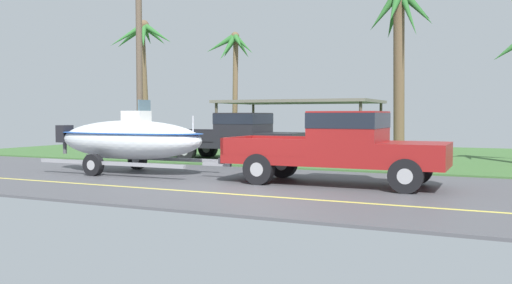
{
  "coord_description": "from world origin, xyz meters",
  "views": [
    {
      "loc": [
        5.49,
        -12.56,
        1.79
      ],
      "look_at": [
        -0.93,
        1.44,
        1.01
      ],
      "focal_mm": 37.74,
      "sensor_mm": 36.0,
      "label": 1
    }
  ],
  "objects_px": {
    "palm_tree_near_right": "(143,50)",
    "utility_pole": "(139,55)",
    "pickup_truck_towing": "(348,144)",
    "carport_awning": "(300,103)",
    "boat_on_trailer": "(129,139)",
    "parked_pickup_background": "(243,134)",
    "palm_tree_far_left": "(399,29)",
    "palm_tree_near_left": "(233,56)"
  },
  "relations": [
    {
      "from": "carport_awning",
      "to": "pickup_truck_towing",
      "type": "bearing_deg",
      "value": -64.79
    },
    {
      "from": "boat_on_trailer",
      "to": "parked_pickup_background",
      "type": "bearing_deg",
      "value": 75.98
    },
    {
      "from": "parked_pickup_background",
      "to": "pickup_truck_towing",
      "type": "bearing_deg",
      "value": -43.54
    },
    {
      "from": "pickup_truck_towing",
      "to": "carport_awning",
      "type": "bearing_deg",
      "value": 115.21
    },
    {
      "from": "parked_pickup_background",
      "to": "palm_tree_far_left",
      "type": "distance_m",
      "value": 6.91
    },
    {
      "from": "palm_tree_near_left",
      "to": "boat_on_trailer",
      "type": "bearing_deg",
      "value": -76.14
    },
    {
      "from": "utility_pole",
      "to": "boat_on_trailer",
      "type": "bearing_deg",
      "value": -57.37
    },
    {
      "from": "pickup_truck_towing",
      "to": "palm_tree_far_left",
      "type": "bearing_deg",
      "value": 86.64
    },
    {
      "from": "pickup_truck_towing",
      "to": "carport_awning",
      "type": "height_order",
      "value": "carport_awning"
    },
    {
      "from": "palm_tree_near_left",
      "to": "palm_tree_far_left",
      "type": "relative_size",
      "value": 1.02
    },
    {
      "from": "palm_tree_near_right",
      "to": "palm_tree_far_left",
      "type": "distance_m",
      "value": 14.16
    },
    {
      "from": "pickup_truck_towing",
      "to": "boat_on_trailer",
      "type": "bearing_deg",
      "value": -180.0
    },
    {
      "from": "boat_on_trailer",
      "to": "palm_tree_far_left",
      "type": "height_order",
      "value": "palm_tree_far_left"
    },
    {
      "from": "carport_awning",
      "to": "parked_pickup_background",
      "type": "bearing_deg",
      "value": -88.99
    },
    {
      "from": "parked_pickup_background",
      "to": "carport_awning",
      "type": "xyz_separation_m",
      "value": [
        -0.12,
        6.77,
        1.36
      ]
    },
    {
      "from": "carport_awning",
      "to": "palm_tree_near_right",
      "type": "relative_size",
      "value": 1.16
    },
    {
      "from": "palm_tree_far_left",
      "to": "carport_awning",
      "type": "bearing_deg",
      "value": 131.67
    },
    {
      "from": "pickup_truck_towing",
      "to": "palm_tree_far_left",
      "type": "relative_size",
      "value": 0.93
    },
    {
      "from": "pickup_truck_towing",
      "to": "palm_tree_near_right",
      "type": "bearing_deg",
      "value": 144.77
    },
    {
      "from": "palm_tree_near_right",
      "to": "utility_pole",
      "type": "distance_m",
      "value": 6.97
    },
    {
      "from": "pickup_truck_towing",
      "to": "palm_tree_near_left",
      "type": "bearing_deg",
      "value": 126.92
    },
    {
      "from": "pickup_truck_towing",
      "to": "boat_on_trailer",
      "type": "height_order",
      "value": "boat_on_trailer"
    },
    {
      "from": "parked_pickup_background",
      "to": "boat_on_trailer",
      "type": "bearing_deg",
      "value": -104.02
    },
    {
      "from": "boat_on_trailer",
      "to": "carport_awning",
      "type": "height_order",
      "value": "carport_awning"
    },
    {
      "from": "palm_tree_near_right",
      "to": "utility_pole",
      "type": "bearing_deg",
      "value": -54.59
    },
    {
      "from": "boat_on_trailer",
      "to": "palm_tree_near_right",
      "type": "bearing_deg",
      "value": 124.32
    },
    {
      "from": "carport_awning",
      "to": "utility_pole",
      "type": "height_order",
      "value": "utility_pole"
    },
    {
      "from": "pickup_truck_towing",
      "to": "parked_pickup_background",
      "type": "height_order",
      "value": "pickup_truck_towing"
    },
    {
      "from": "parked_pickup_background",
      "to": "utility_pole",
      "type": "height_order",
      "value": "utility_pole"
    },
    {
      "from": "parked_pickup_background",
      "to": "palm_tree_near_right",
      "type": "height_order",
      "value": "palm_tree_near_right"
    },
    {
      "from": "palm_tree_near_right",
      "to": "utility_pole",
      "type": "xyz_separation_m",
      "value": [
        4.0,
        -5.62,
        -0.97
      ]
    },
    {
      "from": "parked_pickup_background",
      "to": "carport_awning",
      "type": "relative_size",
      "value": 0.74
    },
    {
      "from": "carport_awning",
      "to": "utility_pole",
      "type": "bearing_deg",
      "value": -113.39
    },
    {
      "from": "palm_tree_far_left",
      "to": "pickup_truck_towing",
      "type": "bearing_deg",
      "value": -93.36
    },
    {
      "from": "parked_pickup_background",
      "to": "palm_tree_near_right",
      "type": "distance_m",
      "value": 9.62
    },
    {
      "from": "pickup_truck_towing",
      "to": "palm_tree_far_left",
      "type": "height_order",
      "value": "palm_tree_far_left"
    },
    {
      "from": "boat_on_trailer",
      "to": "utility_pole",
      "type": "xyz_separation_m",
      "value": [
        -2.39,
        3.74,
        3.08
      ]
    },
    {
      "from": "boat_on_trailer",
      "to": "carport_awning",
      "type": "xyz_separation_m",
      "value": [
        1.2,
        12.04,
        1.36
      ]
    },
    {
      "from": "palm_tree_far_left",
      "to": "utility_pole",
      "type": "bearing_deg",
      "value": -170.61
    },
    {
      "from": "carport_awning",
      "to": "palm_tree_near_left",
      "type": "distance_m",
      "value": 5.51
    },
    {
      "from": "boat_on_trailer",
      "to": "palm_tree_near_right",
      "type": "xyz_separation_m",
      "value": [
        -6.39,
        9.36,
        4.05
      ]
    },
    {
      "from": "boat_on_trailer",
      "to": "palm_tree_far_left",
      "type": "distance_m",
      "value": 9.65
    }
  ]
}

